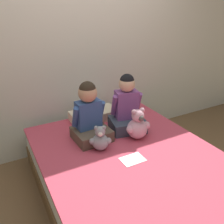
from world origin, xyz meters
The scene contains 9 objects.
ground_plane centered at (0.00, 0.00, 0.00)m, with size 14.00×14.00×0.00m, color brown.
wall_behind_bed centered at (0.00, 1.13, 1.25)m, with size 8.00×0.06×2.50m.
bed centered at (0.00, 0.00, 0.23)m, with size 1.59×1.96×0.46m.
child_on_left centered at (-0.21, 0.44, 0.71)m, with size 0.36×0.35×0.60m.
child_on_right centered at (0.22, 0.44, 0.71)m, with size 0.41×0.37×0.62m.
teddy_bear_held_by_left_child centered at (-0.21, 0.20, 0.56)m, with size 0.20×0.16×0.25m.
teddy_bear_held_by_right_child centered at (0.22, 0.22, 0.60)m, with size 0.27×0.21×0.33m.
pillow_at_headboard centered at (0.00, 0.82, 0.51)m, with size 0.55×0.27×0.11m.
sign_card centered at (-0.03, -0.08, 0.46)m, with size 0.21×0.15×0.00m.
Camera 1 is at (-1.01, -1.52, 1.72)m, focal length 38.00 mm.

